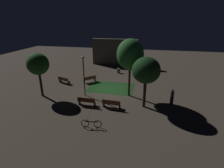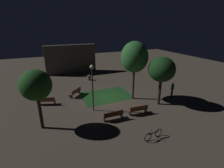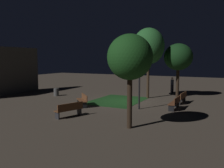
{
  "view_description": "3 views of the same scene",
  "coord_description": "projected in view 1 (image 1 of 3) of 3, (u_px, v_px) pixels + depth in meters",
  "views": [
    {
      "loc": [
        4.43,
        -19.07,
        8.12
      ],
      "look_at": [
        0.4,
        -0.32,
        0.85
      ],
      "focal_mm": 27.87,
      "sensor_mm": 36.0,
      "label": 1
    },
    {
      "loc": [
        -6.29,
        -15.96,
        7.79
      ],
      "look_at": [
        0.82,
        0.55,
        1.34
      ],
      "focal_mm": 26.68,
      "sensor_mm": 36.0,
      "label": 2
    },
    {
      "loc": [
        -18.02,
        -7.84,
        3.56
      ],
      "look_at": [
        0.19,
        1.15,
        1.39
      ],
      "focal_mm": 38.31,
      "sensor_mm": 36.0,
      "label": 3
    }
  ],
  "objects": [
    {
      "name": "ground_plane",
      "position": [
        109.0,
        89.0,
        21.19
      ],
      "size": [
        60.0,
        60.0,
        0.0
      ],
      "primitive_type": "plane",
      "color": "#473D33"
    },
    {
      "name": "grass_lawn",
      "position": [
        111.0,
        88.0,
        21.73
      ],
      "size": [
        5.57,
        4.03,
        0.01
      ],
      "primitive_type": "cube",
      "color": "#194219",
      "rests_on": "ground"
    },
    {
      "name": "bench_path_side",
      "position": [
        87.0,
        101.0,
        17.14
      ],
      "size": [
        1.81,
        0.51,
        0.88
      ],
      "color": "brown",
      "rests_on": "ground"
    },
    {
      "name": "bench_lawn_edge",
      "position": [
        111.0,
        103.0,
        16.65
      ],
      "size": [
        1.83,
        0.61,
        0.88
      ],
      "color": "brown",
      "rests_on": "ground"
    },
    {
      "name": "bench_front_left",
      "position": [
        90.0,
        79.0,
        23.41
      ],
      "size": [
        1.61,
        1.61,
        0.88
      ],
      "color": "brown",
      "rests_on": "ground"
    },
    {
      "name": "bench_near_trees",
      "position": [
        64.0,
        80.0,
        23.02
      ],
      "size": [
        1.86,
        1.05,
        0.88
      ],
      "color": "brown",
      "rests_on": "ground"
    },
    {
      "name": "tree_right_canopy",
      "position": [
        130.0,
        55.0,
        17.87
      ],
      "size": [
        2.8,
        2.8,
        6.25
      ],
      "color": "#38281C",
      "rests_on": "ground"
    },
    {
      "name": "tree_left_canopy",
      "position": [
        146.0,
        71.0,
        15.78
      ],
      "size": [
        2.59,
        2.59,
        4.93
      ],
      "color": "#2D2116",
      "rests_on": "ground"
    },
    {
      "name": "tree_near_wall",
      "position": [
        38.0,
        64.0,
        18.21
      ],
      "size": [
        2.28,
        2.28,
        4.78
      ],
      "color": "#2D2116",
      "rests_on": "ground"
    },
    {
      "name": "lamp_post_plaza_west",
      "position": [
        84.0,
        69.0,
        18.54
      ],
      "size": [
        0.36,
        0.36,
        4.47
      ],
      "color": "black",
      "rests_on": "ground"
    },
    {
      "name": "trash_bin",
      "position": [
        118.0,
        71.0,
        27.43
      ],
      "size": [
        0.48,
        0.48,
        0.73
      ],
      "primitive_type": "cylinder",
      "color": "#4C4C4C",
      "rests_on": "ground"
    },
    {
      "name": "bicycle",
      "position": [
        91.0,
        124.0,
        13.71
      ],
      "size": [
        1.66,
        0.26,
        0.93
      ],
      "color": "black",
      "rests_on": "ground"
    },
    {
      "name": "pedestrian",
      "position": [
        172.0,
        97.0,
        17.22
      ],
      "size": [
        0.34,
        0.34,
        1.61
      ],
      "color": "black",
      "rests_on": "ground"
    },
    {
      "name": "building_wall_backdrop",
      "position": [
        115.0,
        52.0,
        31.65
      ],
      "size": [
        8.25,
        0.8,
        4.7
      ],
      "primitive_type": "cube",
      "color": "#4C4742",
      "rests_on": "ground"
    }
  ]
}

